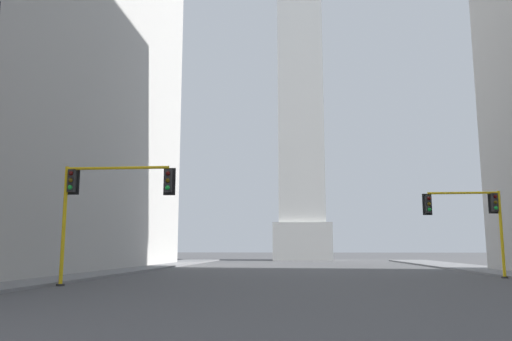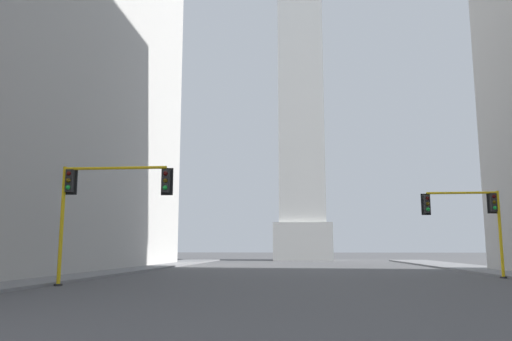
# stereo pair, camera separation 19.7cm
# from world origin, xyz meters

# --- Properties ---
(sidewalk_left) EXTENTS (5.00, 88.47, 0.15)m
(sidewalk_left) POSITION_xyz_m (-14.41, 26.54, 0.07)
(sidewalk_left) COLOR slate
(sidewalk_left) RESTS_ON ground_plane
(obelisk) EXTENTS (8.40, 8.40, 61.50)m
(obelisk) POSITION_xyz_m (0.00, 73.73, 29.43)
(obelisk) COLOR silver
(obelisk) RESTS_ON ground_plane
(traffic_light_mid_left) EXTENTS (5.56, 0.50, 5.70)m
(traffic_light_mid_left) POSITION_xyz_m (-9.72, 22.11, 4.37)
(traffic_light_mid_left) COLOR yellow
(traffic_light_mid_left) RESTS_ON ground_plane
(traffic_light_mid_right) EXTENTS (4.70, 0.52, 5.20)m
(traffic_light_mid_right) POSITION_xyz_m (10.22, 30.30, 3.95)
(traffic_light_mid_right) COLOR yellow
(traffic_light_mid_right) RESTS_ON ground_plane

